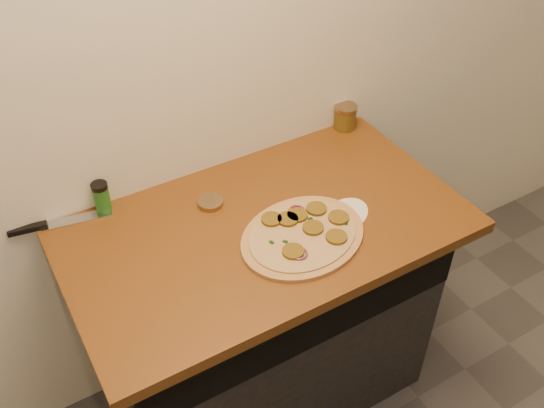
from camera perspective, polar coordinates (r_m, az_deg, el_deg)
cabinet at (r=2.17m, az=-1.01°, el=-10.49°), size 1.10×0.60×0.86m
countertop at (r=1.83m, az=-0.71°, el=-2.23°), size 1.20×0.70×0.04m
pizza at (r=1.76m, az=2.94°, el=-2.88°), size 0.46×0.46×0.03m
chefs_knife at (r=1.92m, az=-20.07°, el=-1.80°), size 0.30×0.08×0.02m
mason_jar_lid at (r=1.88m, az=-5.82°, el=0.13°), size 0.10×0.10×0.02m
salsa_jar at (r=2.21m, az=6.90°, el=8.16°), size 0.08×0.08×0.09m
spice_shaker at (r=1.90m, az=-15.74°, el=0.65°), size 0.05×0.05×0.10m
flour_spill at (r=1.85m, az=6.97°, el=-0.97°), size 0.23×0.23×0.00m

